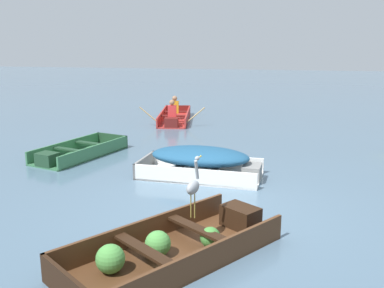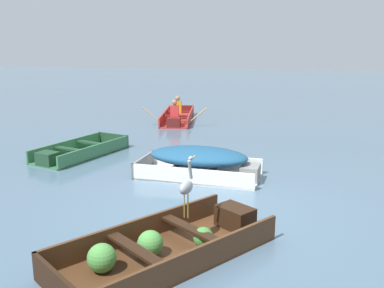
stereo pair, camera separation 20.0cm
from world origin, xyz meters
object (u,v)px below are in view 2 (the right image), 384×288
dinghy_dark_varnish_foreground (167,246)px  rowboat_red_with_crew (177,116)px  skiff_green_near_moored (78,152)px  heron_on_dinghy (187,185)px  skiff_white_far_moored (200,160)px

dinghy_dark_varnish_foreground → rowboat_red_with_crew: 9.99m
skiff_green_near_moored → heron_on_dinghy: bearing=-46.3°
skiff_green_near_moored → rowboat_red_with_crew: size_ratio=0.84×
rowboat_red_with_crew → heron_on_dinghy: bearing=-73.7°
skiff_white_far_moored → dinghy_dark_varnish_foreground: bearing=-84.6°
skiff_green_near_moored → skiff_white_far_moored: (3.31, -0.92, 0.25)m
skiff_white_far_moored → heron_on_dinghy: heron_on_dinghy is taller
skiff_green_near_moored → heron_on_dinghy: size_ratio=3.24×
rowboat_red_with_crew → dinghy_dark_varnish_foreground: bearing=-75.3°
skiff_green_near_moored → heron_on_dinghy: heron_on_dinghy is taller
skiff_white_far_moored → skiff_green_near_moored: bearing=164.5°
skiff_green_near_moored → rowboat_red_with_crew: bearing=78.3°
skiff_green_near_moored → dinghy_dark_varnish_foreground: bearing=-50.4°
skiff_white_far_moored → rowboat_red_with_crew: rowboat_red_with_crew is taller
dinghy_dark_varnish_foreground → heron_on_dinghy: (0.16, 0.41, 0.72)m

